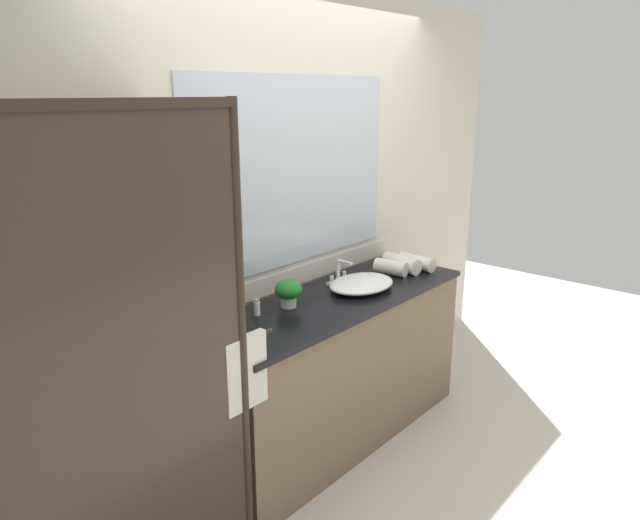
% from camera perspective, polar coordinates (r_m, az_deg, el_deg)
% --- Properties ---
extents(ground_plane, '(8.00, 8.00, 0.00)m').
position_cam_1_polar(ground_plane, '(3.69, 1.60, -16.90)').
color(ground_plane, beige).
extents(wall_back_with_mirror, '(4.40, 0.06, 2.60)m').
position_cam_1_polar(wall_back_with_mirror, '(3.39, -2.73, 4.17)').
color(wall_back_with_mirror, beige).
rests_on(wall_back_with_mirror, ground_plane).
extents(vanity_cabinet, '(1.80, 0.58, 0.90)m').
position_cam_1_polar(vanity_cabinet, '(3.47, 1.53, -10.60)').
color(vanity_cabinet, brown).
rests_on(vanity_cabinet, ground_plane).
extents(shower_enclosure, '(1.20, 0.59, 2.00)m').
position_cam_1_polar(shower_enclosure, '(2.32, -15.19, -9.85)').
color(shower_enclosure, '#2D2319').
rests_on(shower_enclosure, ground_plane).
extents(sink_basin, '(0.44, 0.33, 0.07)m').
position_cam_1_polar(sink_basin, '(3.41, 4.10, -2.33)').
color(sink_basin, white).
rests_on(sink_basin, vanity_cabinet).
extents(faucet, '(0.17, 0.12, 0.15)m').
position_cam_1_polar(faucet, '(3.50, 1.88, -1.53)').
color(faucet, silver).
rests_on(faucet, vanity_cabinet).
extents(potted_plant, '(0.15, 0.15, 0.15)m').
position_cam_1_polar(potted_plant, '(3.11, -3.12, -3.07)').
color(potted_plant, beige).
rests_on(potted_plant, vanity_cabinet).
extents(soap_dish, '(0.10, 0.07, 0.04)m').
position_cam_1_polar(soap_dish, '(2.72, -6.77, -7.76)').
color(soap_dish, silver).
rests_on(soap_dish, vanity_cabinet).
extents(amenity_bottle_lotion, '(0.03, 0.03, 0.09)m').
position_cam_1_polar(amenity_bottle_lotion, '(2.85, -7.92, -6.03)').
color(amenity_bottle_lotion, white).
rests_on(amenity_bottle_lotion, vanity_cabinet).
extents(amenity_bottle_body_wash, '(0.03, 0.03, 0.09)m').
position_cam_1_polar(amenity_bottle_body_wash, '(3.02, -6.22, -4.68)').
color(amenity_bottle_body_wash, white).
rests_on(amenity_bottle_body_wash, vanity_cabinet).
extents(rolled_towel_near_edge, '(0.12, 0.26, 0.09)m').
position_cam_1_polar(rolled_towel_near_edge, '(3.84, 9.45, -0.19)').
color(rolled_towel_near_edge, silver).
rests_on(rolled_towel_near_edge, vanity_cabinet).
extents(rolled_towel_middle, '(0.14, 0.27, 0.10)m').
position_cam_1_polar(rolled_towel_middle, '(3.77, 8.03, -0.33)').
color(rolled_towel_middle, silver).
rests_on(rolled_towel_middle, vanity_cabinet).
extents(rolled_towel_far_edge, '(0.12, 0.22, 0.10)m').
position_cam_1_polar(rolled_towel_far_edge, '(3.69, 6.97, -0.73)').
color(rolled_towel_far_edge, silver).
rests_on(rolled_towel_far_edge, vanity_cabinet).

